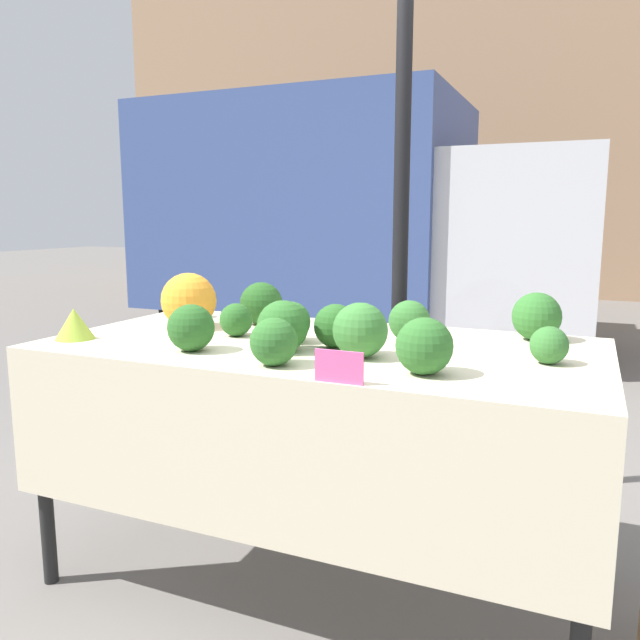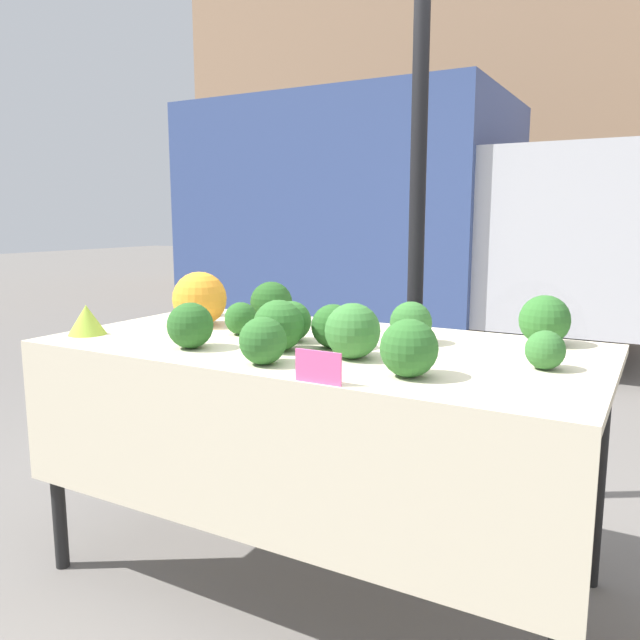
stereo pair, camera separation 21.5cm
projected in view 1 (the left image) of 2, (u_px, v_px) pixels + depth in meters
The scene contains 21 objects.
ground_plane at pixel (320, 575), 2.31m from camera, with size 40.00×40.00×0.00m, color slate.
building_facade at pixel (545, 90), 10.10m from camera, with size 16.00×0.60×6.67m.
tent_pole at pixel (401, 203), 2.74m from camera, with size 0.07×0.07×2.74m.
parked_truck at pixel (351, 215), 6.61m from camera, with size 4.53×2.19×2.48m.
market_table at pixel (312, 376), 2.12m from camera, with size 1.88×0.97×0.88m.
orange_cauliflower at pixel (189, 300), 2.44m from camera, with size 0.22×0.22×0.22m.
romanesco_head at pixel (74, 324), 2.22m from camera, with size 0.14×0.14×0.11m.
broccoli_head_0 at pixel (549, 345), 1.84m from camera, with size 0.11×0.11×0.11m.
broccoli_head_1 at pixel (424, 346), 1.72m from camera, with size 0.16×0.16×0.16m.
broccoli_head_2 at pixel (236, 320), 2.27m from camera, with size 0.12×0.12×0.12m.
broccoli_head_3 at pixel (283, 326), 2.01m from camera, with size 0.17×0.17×0.17m.
broccoli_head_4 at pixel (336, 326), 2.07m from camera, with size 0.15×0.15×0.15m.
broccoli_head_5 at pixel (261, 303), 2.52m from camera, with size 0.17×0.17×0.17m.
broccoli_head_6 at pixel (184, 303), 2.70m from camera, with size 0.13×0.13×0.13m.
broccoli_head_7 at pixel (274, 342), 1.82m from camera, with size 0.14×0.14×0.14m.
broccoli_head_8 at pixel (290, 322), 2.17m from camera, with size 0.14×0.14×0.14m.
broccoli_head_9 at pixel (409, 321), 2.18m from camera, with size 0.15×0.15×0.15m.
broccoli_head_10 at pixel (360, 330), 1.92m from camera, with size 0.17×0.17×0.17m.
broccoli_head_11 at pixel (191, 328), 2.02m from camera, with size 0.15×0.15×0.15m.
broccoli_head_12 at pixel (537, 316), 2.19m from camera, with size 0.17×0.17×0.17m.
price_sign at pixel (339, 367), 1.63m from camera, with size 0.14×0.01×0.09m.
Camera 1 is at (0.84, -1.95, 1.31)m, focal length 35.00 mm.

